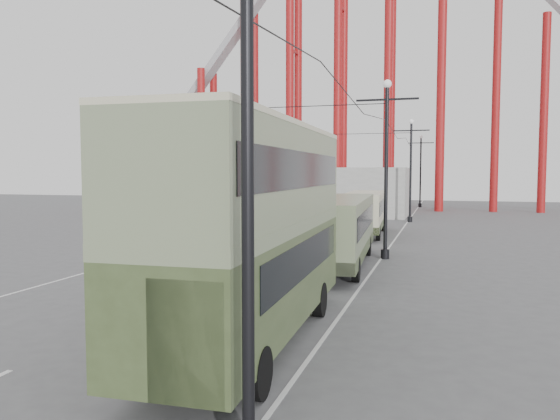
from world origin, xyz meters
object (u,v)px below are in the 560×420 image
(double_decker_bus, at_px, (253,221))
(pedestrian, at_px, (140,289))
(single_decker_cream, at_px, (365,211))
(single_decker_green, at_px, (339,228))

(double_decker_bus, xyz_separation_m, pedestrian, (-4.26, 1.39, -2.36))
(single_decker_cream, bearing_deg, single_decker_green, -91.11)
(double_decker_bus, height_order, pedestrian, double_decker_bus)
(single_decker_cream, bearing_deg, double_decker_bus, -92.20)
(double_decker_bus, bearing_deg, single_decker_green, 88.38)
(double_decker_bus, bearing_deg, single_decker_cream, 89.54)
(single_decker_green, xyz_separation_m, pedestrian, (-4.22, -11.21, -0.95))
(single_decker_cream, height_order, pedestrian, single_decker_cream)
(single_decker_cream, xyz_separation_m, pedestrian, (-3.66, -24.60, -0.83))
(double_decker_bus, relative_size, single_decker_green, 0.93)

